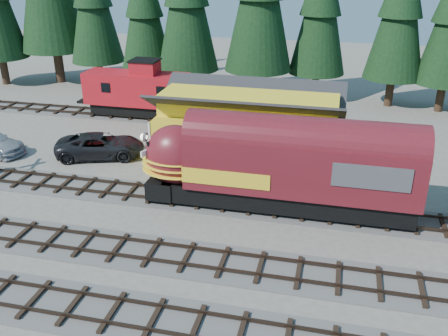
% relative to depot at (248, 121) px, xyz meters
% --- Properties ---
extents(ground, '(120.00, 120.00, 0.00)m').
position_rel_depot_xyz_m(ground, '(0.00, -10.50, -2.96)').
color(ground, '#6B665B').
rests_on(ground, ground).
extents(track_siding, '(68.00, 3.20, 0.33)m').
position_rel_depot_xyz_m(track_siding, '(10.00, -6.50, -2.90)').
color(track_siding, '#4C4947').
rests_on(track_siding, ground).
extents(track_main_south, '(68.00, 3.20, 0.33)m').
position_rel_depot_xyz_m(track_main_south, '(10.00, -12.50, -2.90)').
color(track_main_south, '#4C4947').
rests_on(track_main_south, ground).
extents(track_spur, '(32.00, 3.20, 0.33)m').
position_rel_depot_xyz_m(track_spur, '(-10.00, 7.50, -2.90)').
color(track_spur, '#4C4947').
rests_on(track_spur, ground).
extents(depot, '(12.80, 7.00, 5.30)m').
position_rel_depot_xyz_m(depot, '(0.00, 0.00, 0.00)').
color(depot, yellow).
rests_on(depot, ground).
extents(locomotive, '(15.74, 3.13, 4.28)m').
position_rel_depot_xyz_m(locomotive, '(2.56, -6.50, -0.45)').
color(locomotive, black).
rests_on(locomotive, ground).
extents(caboose, '(9.03, 2.62, 4.70)m').
position_rel_depot_xyz_m(caboose, '(-11.17, 7.50, -0.60)').
color(caboose, black).
rests_on(caboose, ground).
extents(pickup_truck_a, '(6.74, 4.60, 1.71)m').
position_rel_depot_xyz_m(pickup_truck_a, '(-10.38, -1.61, -2.11)').
color(pickup_truck_a, black).
rests_on(pickup_truck_a, ground).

